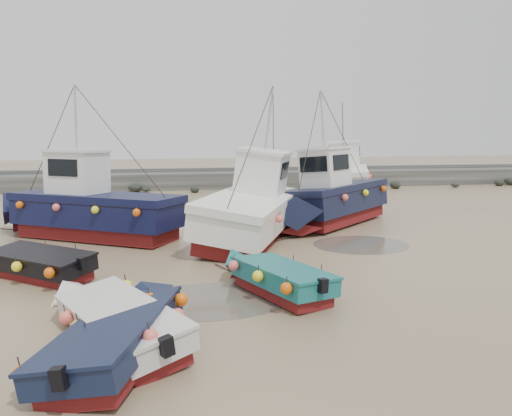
% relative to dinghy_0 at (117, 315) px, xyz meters
% --- Properties ---
extents(ground, '(120.00, 120.00, 0.00)m').
position_rel_dinghy_0_xyz_m(ground, '(3.71, 5.09, -0.54)').
color(ground, '#9C8862').
rests_on(ground, ground).
extents(seawall, '(60.00, 4.92, 1.50)m').
position_rel_dinghy_0_xyz_m(seawall, '(3.76, 27.08, 0.08)').
color(seawall, slate).
rests_on(seawall, ground).
extents(puddle_a, '(4.36, 4.36, 0.01)m').
position_rel_dinghy_0_xyz_m(puddle_a, '(2.18, 2.14, -0.54)').
color(puddle_a, '#585248').
rests_on(puddle_a, ground).
extents(puddle_b, '(3.78, 3.78, 0.01)m').
position_rel_dinghy_0_xyz_m(puddle_b, '(8.47, 7.55, -0.54)').
color(puddle_b, '#585248').
rests_on(puddle_b, ground).
extents(puddle_c, '(3.84, 3.84, 0.01)m').
position_rel_dinghy_0_xyz_m(puddle_c, '(-4.65, 8.03, -0.54)').
color(puddle_c, '#585248').
rests_on(puddle_c, ground).
extents(puddle_d, '(6.85, 6.85, 0.01)m').
position_rel_dinghy_0_xyz_m(puddle_d, '(6.55, 14.12, -0.54)').
color(puddle_d, '#585248').
rests_on(puddle_d, ground).
extents(dinghy_0, '(3.64, 5.76, 1.43)m').
position_rel_dinghy_0_xyz_m(dinghy_0, '(0.00, 0.00, 0.00)').
color(dinghy_0, maroon).
rests_on(dinghy_0, ground).
extents(dinghy_1, '(3.05, 6.08, 1.43)m').
position_rel_dinghy_0_xyz_m(dinghy_1, '(0.23, -0.79, 0.00)').
color(dinghy_1, maroon).
rests_on(dinghy_1, ground).
extents(dinghy_2, '(2.87, 5.12, 1.43)m').
position_rel_dinghy_0_xyz_m(dinghy_2, '(3.94, 2.46, 0.02)').
color(dinghy_2, maroon).
rests_on(dinghy_2, ground).
extents(dinghy_4, '(4.93, 4.01, 1.43)m').
position_rel_dinghy_0_xyz_m(dinghy_4, '(-3.01, 5.15, 0.01)').
color(dinghy_4, maroon).
rests_on(dinghy_4, ground).
extents(cabin_boat_0, '(9.46, 6.17, 6.22)m').
position_rel_dinghy_0_xyz_m(cabin_boat_0, '(-2.37, 10.70, 0.79)').
color(cabin_boat_0, maroon).
rests_on(cabin_boat_0, ground).
extents(cabin_boat_1, '(6.07, 10.62, 6.22)m').
position_rel_dinghy_0_xyz_m(cabin_boat_1, '(4.49, 9.67, 0.77)').
color(cabin_boat_1, maroon).
rests_on(cabin_boat_1, ground).
extents(cabin_boat_2, '(7.90, 7.41, 6.22)m').
position_rel_dinghy_0_xyz_m(cabin_boat_2, '(8.57, 11.54, 0.81)').
color(cabin_boat_2, maroon).
rests_on(cabin_boat_2, ground).
extents(cabin_boat_3, '(5.65, 10.10, 6.22)m').
position_rel_dinghy_0_xyz_m(cabin_boat_3, '(12.86, 21.67, 0.79)').
color(cabin_boat_3, maroon).
rests_on(cabin_boat_3, ground).
extents(person, '(0.63, 0.46, 1.61)m').
position_rel_dinghy_0_xyz_m(person, '(-2.86, 10.60, -0.54)').
color(person, '#192134').
rests_on(person, ground).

